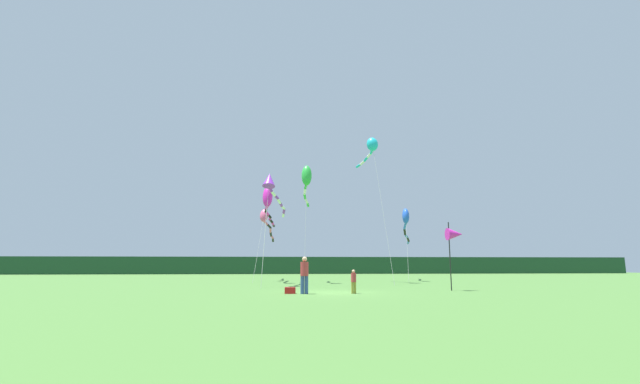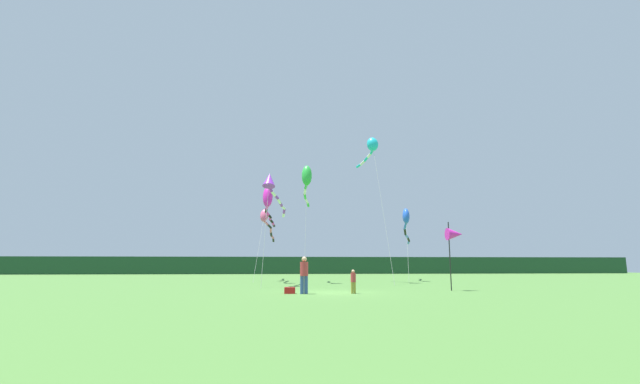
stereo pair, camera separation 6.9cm
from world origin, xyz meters
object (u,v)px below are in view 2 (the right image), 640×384
object	(u,v)px
cooler_box	(290,290)
kite_green	(307,179)
kite_rainbow	(266,221)
person_adult	(304,273)
kite_blue	(406,221)
kite_purple	(272,186)
banner_flag_pole	(455,235)
kite_cyan	(372,147)
kite_magenta	(268,200)
person_child	(353,280)

from	to	relation	value
cooler_box	kite_green	distance (m)	14.23
cooler_box	kite_rainbow	world-z (taller)	kite_rainbow
person_adult	kite_blue	world-z (taller)	kite_blue
cooler_box	kite_blue	size ratio (longest dim) A/B	0.06
cooler_box	kite_blue	bearing A→B (deg)	55.23
kite_rainbow	kite_green	bearing A→B (deg)	-61.19
kite_purple	banner_flag_pole	bearing A→B (deg)	-32.99
cooler_box	kite_green	bearing A→B (deg)	82.19
cooler_box	kite_green	size ratio (longest dim) A/B	0.06
kite_blue	kite_cyan	distance (m)	7.79
kite_purple	kite_rainbow	world-z (taller)	kite_purple
banner_flag_pole	kite_magenta	xyz separation A→B (m)	(-10.69, 10.96, 3.44)
kite_cyan	kite_green	world-z (taller)	kite_cyan
kite_magenta	kite_purple	bearing A→B (deg)	-85.40
person_adult	kite_cyan	xyz separation A→B (m)	(6.24, 12.12, 9.94)
kite_purple	kite_cyan	bearing A→B (deg)	23.81
kite_purple	kite_cyan	world-z (taller)	kite_cyan
kite_blue	person_adult	bearing A→B (deg)	-122.53
kite_blue	kite_rainbow	distance (m)	12.57
kite_rainbow	person_adult	bearing A→B (deg)	-82.56
kite_cyan	kite_rainbow	bearing A→B (deg)	146.20
person_child	kite_cyan	size ratio (longest dim) A/B	0.10
kite_magenta	kite_blue	bearing A→B (deg)	13.57
cooler_box	banner_flag_pole	world-z (taller)	banner_flag_pole
banner_flag_pole	kite_cyan	size ratio (longest dim) A/B	0.32
kite_purple	kite_green	bearing A→B (deg)	51.51
kite_cyan	kite_rainbow	distance (m)	11.77
person_child	kite_magenta	bearing A→B (deg)	109.54
cooler_box	banner_flag_pole	distance (m)	9.84
cooler_box	kite_magenta	bearing A→B (deg)	96.47
cooler_box	kite_blue	distance (m)	19.51
cooler_box	kite_green	xyz separation A→B (m)	(1.60, 11.68, 7.97)
kite_green	kite_purple	bearing A→B (deg)	-128.49
person_child	banner_flag_pole	xyz separation A→B (m)	(6.13, 1.88, 2.41)
kite_green	kite_rainbow	distance (m)	7.31
kite_magenta	kite_green	distance (m)	3.54
kite_cyan	kite_magenta	bearing A→B (deg)	175.17
cooler_box	banner_flag_pole	bearing A→B (deg)	9.71
kite_purple	kite_green	xyz separation A→B (m)	(2.68, 3.38, 1.26)
person_adult	kite_purple	xyz separation A→B (m)	(-1.77, 8.59, 5.86)
person_child	kite_purple	bearing A→B (deg)	116.12
banner_flag_pole	kite_magenta	bearing A→B (deg)	134.29
person_child	kite_green	size ratio (longest dim) A/B	0.13
person_adult	kite_rainbow	world-z (taller)	kite_rainbow
kite_purple	kite_rainbow	xyz separation A→B (m)	(-0.56, 9.28, -1.58)
kite_cyan	cooler_box	bearing A→B (deg)	-120.35
kite_blue	kite_magenta	bearing A→B (deg)	-166.43
kite_magenta	person_adult	bearing A→B (deg)	-80.65
kite_magenta	kite_green	xyz separation A→B (m)	(3.03, -0.87, 1.63)
person_adult	kite_green	xyz separation A→B (m)	(0.91, 11.96, 7.12)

